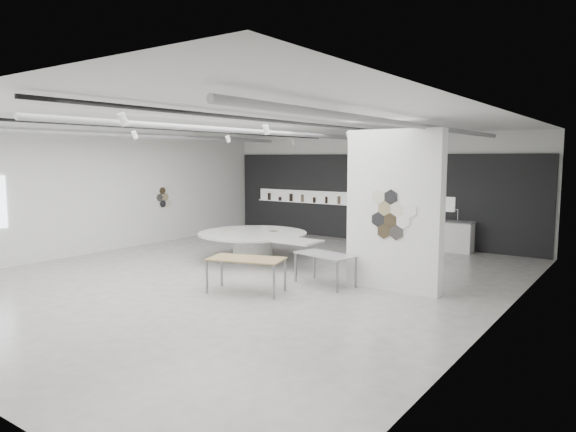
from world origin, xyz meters
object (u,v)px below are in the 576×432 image
Objects in this scene: display_island at (254,242)px; kitchen_counter at (446,236)px; partition_column at (394,211)px; sample_table_wood at (246,261)px; sample_table_stone at (325,257)px.

display_island is 2.34× the size of kitchen_counter.
partition_column reaches higher than display_island.
partition_column is 4.95m from display_island.
display_island is at bearing -133.33° from kitchen_counter.
sample_table_wood is 1.92m from sample_table_stone.
partition_column is 5.73m from kitchen_counter.
sample_table_wood is 1.05× the size of kitchen_counter.
sample_table_wood is at bearing -123.47° from sample_table_stone.
sample_table_stone is (3.25, -1.33, 0.15)m from display_island.
kitchen_counter is at bearing 49.28° from display_island.
partition_column is 2.07× the size of kitchen_counter.
sample_table_wood is (-2.53, -2.13, -1.08)m from partition_column.
partition_column is 1.98× the size of sample_table_wood.
kitchen_counter reaches higher than sample_table_stone.
kitchen_counter is at bearing 76.30° from sample_table_wood.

